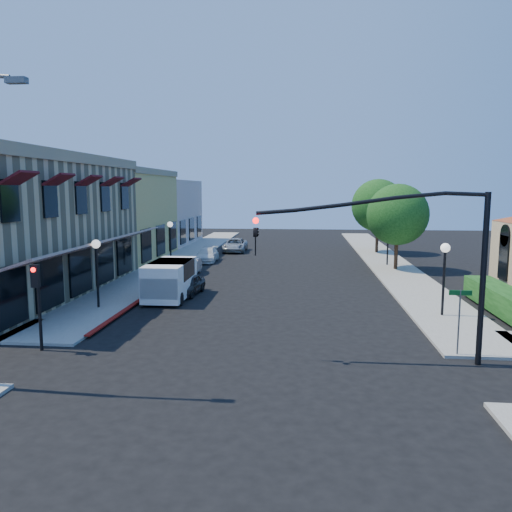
# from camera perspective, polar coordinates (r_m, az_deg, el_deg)

# --- Properties ---
(ground) EXTENTS (120.00, 120.00, 0.00)m
(ground) POSITION_cam_1_polar(r_m,az_deg,el_deg) (17.18, -1.15, -13.11)
(ground) COLOR black
(ground) RESTS_ON ground
(sidewalk_left) EXTENTS (3.50, 50.00, 0.12)m
(sidewalk_left) POSITION_cam_1_polar(r_m,az_deg,el_deg) (44.65, -8.32, -0.16)
(sidewalk_left) COLOR gray
(sidewalk_left) RESTS_ON ground
(sidewalk_right) EXTENTS (3.50, 50.00, 0.12)m
(sidewalk_right) POSITION_cam_1_polar(r_m,az_deg,el_deg) (43.92, 14.45, -0.46)
(sidewalk_right) COLOR gray
(sidewalk_right) RESTS_ON ground
(curb_red_strip) EXTENTS (0.25, 10.00, 0.06)m
(curb_red_strip) POSITION_cam_1_polar(r_m,az_deg,el_deg) (26.22, -14.29, -6.00)
(curb_red_strip) COLOR maroon
(curb_red_strip) RESTS_ON ground
(corner_brick_building) EXTENTS (11.77, 18.20, 8.10)m
(corner_brick_building) POSITION_cam_1_polar(r_m,az_deg,el_deg) (32.10, -27.22, 3.10)
(corner_brick_building) COLOR tan
(corner_brick_building) RESTS_ON ground
(yellow_stucco_building) EXTENTS (10.00, 12.00, 7.60)m
(yellow_stucco_building) POSITION_cam_1_polar(r_m,az_deg,el_deg) (45.46, -17.04, 4.46)
(yellow_stucco_building) COLOR tan
(yellow_stucco_building) RESTS_ON ground
(pink_stucco_building) EXTENTS (10.00, 12.00, 7.00)m
(pink_stucco_building) POSITION_cam_1_polar(r_m,az_deg,el_deg) (56.74, -12.39, 4.89)
(pink_stucco_building) COLOR beige
(pink_stucco_building) RESTS_ON ground
(hedge) EXTENTS (1.40, 8.00, 1.10)m
(hedge) POSITION_cam_1_polar(r_m,az_deg,el_deg) (27.50, 26.42, -5.94)
(hedge) COLOR #113D12
(hedge) RESTS_ON ground
(street_tree_a) EXTENTS (4.56, 4.56, 6.48)m
(street_tree_a) POSITION_cam_1_polar(r_m,az_deg,el_deg) (38.63, 15.87, 4.57)
(street_tree_a) COLOR black
(street_tree_a) RESTS_ON ground
(street_tree_b) EXTENTS (4.94, 4.94, 7.02)m
(street_tree_b) POSITION_cam_1_polar(r_m,az_deg,el_deg) (48.47, 13.77, 5.64)
(street_tree_b) COLOR black
(street_tree_b) RESTS_ON ground
(signal_mast_arm) EXTENTS (8.01, 0.39, 6.00)m
(signal_mast_arm) POSITION_cam_1_polar(r_m,az_deg,el_deg) (18.01, 18.24, 0.89)
(signal_mast_arm) COLOR black
(signal_mast_arm) RESTS_ON ground
(secondary_signal) EXTENTS (0.28, 0.42, 3.32)m
(secondary_signal) POSITION_cam_1_polar(r_m,az_deg,el_deg) (20.32, -23.74, -3.69)
(secondary_signal) COLOR black
(secondary_signal) RESTS_ON ground
(street_name_sign) EXTENTS (0.80, 0.06, 2.50)m
(street_name_sign) POSITION_cam_1_polar(r_m,az_deg,el_deg) (19.51, 22.23, -5.93)
(street_name_sign) COLOR #595B5E
(street_name_sign) RESTS_ON ground
(lamppost_left_near) EXTENTS (0.44, 0.44, 3.57)m
(lamppost_left_near) POSITION_cam_1_polar(r_m,az_deg,el_deg) (26.31, -17.77, -0.02)
(lamppost_left_near) COLOR black
(lamppost_left_near) RESTS_ON ground
(lamppost_left_far) EXTENTS (0.44, 0.44, 3.57)m
(lamppost_left_far) POSITION_cam_1_polar(r_m,az_deg,el_deg) (39.48, -9.77, 2.69)
(lamppost_left_far) COLOR black
(lamppost_left_far) RESTS_ON ground
(lamppost_right_near) EXTENTS (0.44, 0.44, 3.57)m
(lamppost_right_near) POSITION_cam_1_polar(r_m,az_deg,el_deg) (25.08, 20.76, -0.52)
(lamppost_right_near) COLOR black
(lamppost_right_near) RESTS_ON ground
(lamppost_right_far) EXTENTS (0.44, 0.44, 3.57)m
(lamppost_right_far) POSITION_cam_1_polar(r_m,az_deg,el_deg) (40.64, 14.87, 2.69)
(lamppost_right_far) COLOR black
(lamppost_right_far) RESTS_ON ground
(white_van) EXTENTS (2.12, 4.73, 2.09)m
(white_van) POSITION_cam_1_polar(r_m,az_deg,el_deg) (28.12, -9.80, -2.44)
(white_van) COLOR white
(white_van) RESTS_ON ground
(parked_car_a) EXTENTS (1.68, 3.48, 1.14)m
(parked_car_a) POSITION_cam_1_polar(r_m,az_deg,el_deg) (29.26, -7.80, -3.27)
(parked_car_a) COLOR black
(parked_car_a) RESTS_ON ground
(parked_car_b) EXTENTS (1.33, 3.49, 1.14)m
(parked_car_b) POSITION_cam_1_polar(r_m,az_deg,el_deg) (35.92, -7.57, -1.23)
(parked_car_b) COLOR #AAABAF
(parked_car_b) RESTS_ON ground
(parked_car_c) EXTENTS (1.75, 4.03, 1.16)m
(parked_car_c) POSITION_cam_1_polar(r_m,az_deg,el_deg) (42.10, -5.61, 0.12)
(parked_car_c) COLOR white
(parked_car_c) RESTS_ON ground
(parked_car_d) EXTENTS (2.20, 4.64, 1.28)m
(parked_car_d) POSITION_cam_1_polar(r_m,az_deg,el_deg) (48.72, -2.42, 1.25)
(parked_car_d) COLOR #A6A9AB
(parked_car_d) RESTS_ON ground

